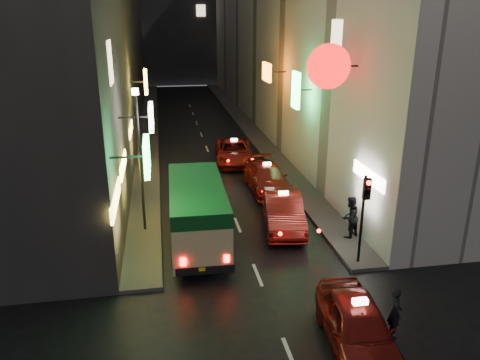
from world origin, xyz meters
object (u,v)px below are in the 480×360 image
taxi_near (358,323)px  pedestrian_crossing (395,309)px  minibus (197,208)px  lamp_post (139,152)px  traffic_light (365,202)px

taxi_near → pedestrian_crossing: (1.34, 0.39, 0.04)m
minibus → taxi_near: minibus is taller
pedestrian_crossing → minibus: bearing=49.8°
lamp_post → pedestrian_crossing: bearing=-48.9°
traffic_light → pedestrian_crossing: bearing=-99.7°
traffic_light → lamp_post: size_ratio=0.56×
pedestrian_crossing → lamp_post: size_ratio=0.29×
pedestrian_crossing → traffic_light: traffic_light is taller
minibus → lamp_post: (-2.23, 1.67, 2.03)m
taxi_near → lamp_post: bearing=124.4°
minibus → traffic_light: (5.97, -2.86, 0.99)m
traffic_light → lamp_post: (-8.20, 4.53, 1.04)m
pedestrian_crossing → traffic_light: bearing=2.8°
pedestrian_crossing → traffic_light: (0.70, 4.08, 1.77)m
traffic_light → taxi_near: bearing=-114.5°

